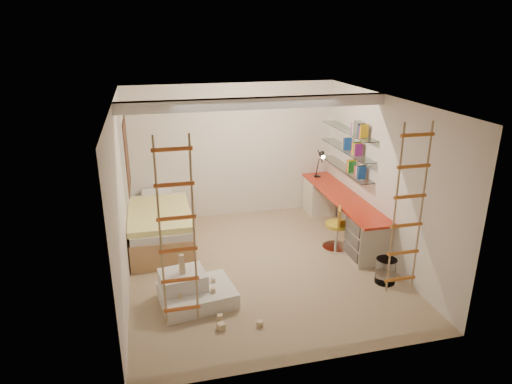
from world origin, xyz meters
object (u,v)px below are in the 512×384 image
object	(u,v)px
desk	(341,213)
swivel_chair	(337,234)
bed	(160,226)
play_platform	(193,291)

from	to	relation	value
desk	swivel_chair	xyz separation A→B (m)	(-0.32, -0.57, -0.12)
bed	swivel_chair	distance (m)	3.03
desk	play_platform	world-z (taller)	desk
play_platform	desk	bearing A→B (deg)	29.06
bed	swivel_chair	xyz separation A→B (m)	(2.88, -0.93, -0.05)
desk	play_platform	size ratio (longest dim) A/B	2.60
swivel_chair	desk	bearing A→B (deg)	60.79
desk	bed	distance (m)	3.22
desk	swivel_chair	world-z (taller)	swivel_chair
play_platform	bed	bearing A→B (deg)	100.14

